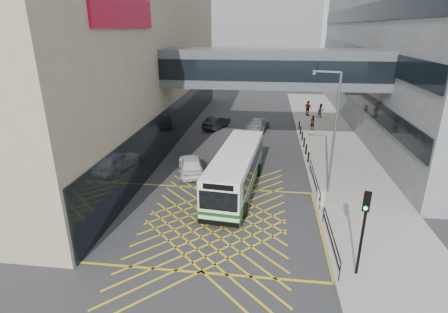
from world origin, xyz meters
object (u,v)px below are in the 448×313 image
at_px(car_white, 191,164).
at_px(car_silver, 258,124).
at_px(street_lamp, 332,127).
at_px(traffic_light, 364,222).
at_px(pedestrian_a, 312,123).
at_px(car_dark, 217,122).
at_px(pedestrian_b, 321,111).
at_px(litter_bin, 321,197).
at_px(pedestrian_c, 308,108).
at_px(bus, 236,170).

xyz_separation_m(car_white, car_silver, (4.73, 12.85, -0.02)).
xyz_separation_m(car_silver, street_lamp, (5.07, -15.16, 3.98)).
xyz_separation_m(traffic_light, pedestrian_a, (0.62, 23.84, -1.92)).
height_order(car_dark, pedestrian_b, pedestrian_b).
bearing_deg(car_white, street_lamp, 150.72).
bearing_deg(pedestrian_b, street_lamp, -126.50).
relative_size(car_silver, litter_bin, 5.03).
bearing_deg(pedestrian_c, street_lamp, 131.67).
height_order(street_lamp, pedestrian_a, street_lamp).
bearing_deg(pedestrian_c, bus, 116.69).
bearing_deg(car_silver, litter_bin, 114.05).
distance_m(car_dark, litter_bin, 19.56).
height_order(bus, car_white, bus).
distance_m(bus, street_lamp, 6.84).
distance_m(pedestrian_a, pedestrian_b, 6.21).
distance_m(litter_bin, pedestrian_b, 23.36).
bearing_deg(litter_bin, car_white, 155.46).
xyz_separation_m(pedestrian_b, pedestrian_c, (-1.50, 0.79, 0.09)).
bearing_deg(car_white, pedestrian_a, -145.13).
bearing_deg(car_dark, litter_bin, 138.56).
distance_m(car_dark, pedestrian_b, 13.49).
bearing_deg(car_white, car_silver, -126.20).
height_order(car_white, traffic_light, traffic_light).
distance_m(car_silver, street_lamp, 16.48).
bearing_deg(car_silver, pedestrian_b, -131.60).
xyz_separation_m(car_dark, traffic_light, (9.85, -23.95, 2.20)).
xyz_separation_m(street_lamp, pedestrian_a, (0.76, 15.28, -3.75)).
bearing_deg(street_lamp, pedestrian_a, 100.62).
height_order(car_white, pedestrian_a, pedestrian_a).
xyz_separation_m(pedestrian_a, pedestrian_c, (0.18, 6.77, 0.12)).
bearing_deg(pedestrian_a, car_dark, -34.81).
relative_size(car_dark, pedestrian_a, 2.69).
bearing_deg(car_white, bus, 129.47).
height_order(pedestrian_a, pedestrian_b, pedestrian_b).
distance_m(litter_bin, pedestrian_c, 24.01).
bearing_deg(car_white, pedestrian_b, -138.81).
bearing_deg(pedestrian_c, car_white, 105.56).
relative_size(car_white, pedestrian_a, 2.96).
relative_size(car_dark, traffic_light, 1.04).
relative_size(bus, pedestrian_a, 6.56).
xyz_separation_m(car_white, pedestrian_c, (10.73, 19.74, 0.33)).
height_order(car_dark, pedestrian_a, pedestrian_a).
bearing_deg(traffic_light, car_dark, 135.87).
height_order(car_white, car_silver, car_white).
bearing_deg(bus, traffic_light, -47.80).
bearing_deg(pedestrian_a, pedestrian_c, -125.71).
relative_size(bus, car_white, 2.21).
height_order(car_silver, street_lamp, street_lamp).
xyz_separation_m(bus, litter_bin, (5.50, -1.64, -0.93)).
relative_size(car_silver, traffic_light, 1.13).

